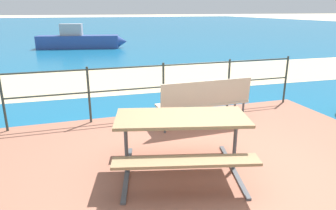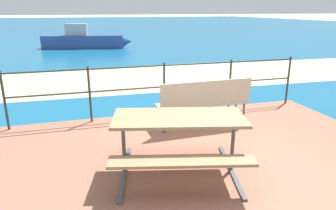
{
  "view_description": "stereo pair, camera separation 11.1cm",
  "coord_description": "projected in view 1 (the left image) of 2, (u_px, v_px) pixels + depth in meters",
  "views": [
    {
      "loc": [
        -1.72,
        -3.36,
        2.17
      ],
      "look_at": [
        -0.14,
        1.69,
        0.5
      ],
      "focal_mm": 32.75,
      "sensor_mm": 36.0,
      "label": 1
    },
    {
      "loc": [
        -1.62,
        -3.39,
        2.17
      ],
      "look_at": [
        -0.14,
        1.69,
        0.5
      ],
      "focal_mm": 32.75,
      "sensor_mm": 36.0,
      "label": 2
    }
  ],
  "objects": [
    {
      "name": "ground_plane",
      "position": [
        214.0,
        174.0,
        4.2
      ],
      "size": [
        240.0,
        240.0,
        0.0
      ],
      "primitive_type": "plane",
      "color": "beige"
    },
    {
      "name": "patio_paving",
      "position": [
        214.0,
        172.0,
        4.19
      ],
      "size": [
        6.4,
        5.2,
        0.06
      ],
      "primitive_type": "cube",
      "color": "#935B47",
      "rests_on": "ground"
    },
    {
      "name": "sea_water",
      "position": [
        82.0,
        26.0,
        40.6
      ],
      "size": [
        90.0,
        90.0,
        0.01
      ],
      "primitive_type": "cube",
      "color": "#145B84",
      "rests_on": "ground"
    },
    {
      "name": "beach_strip",
      "position": [
        130.0,
        79.0,
        9.9
      ],
      "size": [
        54.08,
        5.3,
        0.01
      ],
      "primitive_type": "cube",
      "rotation": [
        0.0,
        0.0,
        -0.03
      ],
      "color": "tan",
      "rests_on": "ground"
    },
    {
      "name": "picnic_table",
      "position": [
        181.0,
        130.0,
        3.97
      ],
      "size": [
        1.98,
        1.78,
        0.8
      ],
      "rotation": [
        0.0,
        0.0,
        -0.25
      ],
      "color": "#8C704C",
      "rests_on": "patio_paving"
    },
    {
      "name": "park_bench",
      "position": [
        205.0,
        99.0,
        5.59
      ],
      "size": [
        1.75,
        0.46,
        0.9
      ],
      "rotation": [
        0.0,
        0.0,
        3.17
      ],
      "color": "#BCAD93",
      "rests_on": "patio_paving"
    },
    {
      "name": "railing_fence",
      "position": [
        163.0,
        82.0,
        6.18
      ],
      "size": [
        5.94,
        0.04,
        1.09
      ],
      "color": "#2D3833",
      "rests_on": "patio_paving"
    },
    {
      "name": "boat_mid",
      "position": [
        80.0,
        40.0,
        17.4
      ],
      "size": [
        5.05,
        1.82,
        1.36
      ],
      "rotation": [
        0.0,
        0.0,
        6.09
      ],
      "color": "#2D478C",
      "rests_on": "sea_water"
    }
  ]
}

